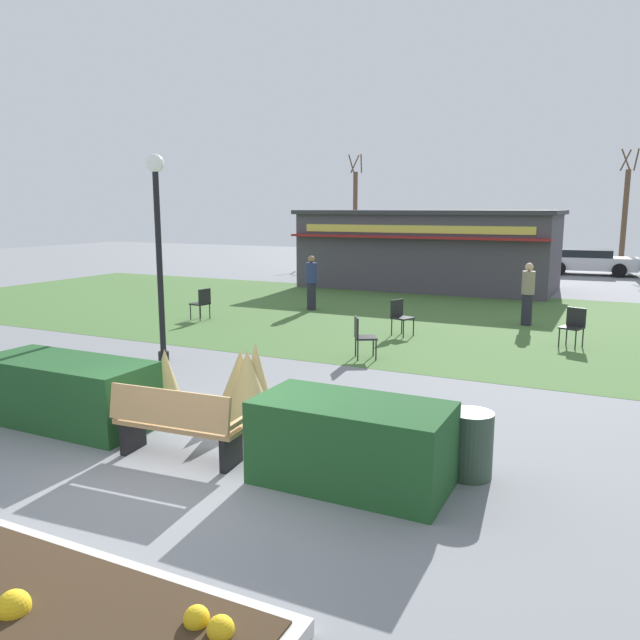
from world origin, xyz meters
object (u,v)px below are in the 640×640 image
trash_bin (470,445)px  food_kiosk (429,249)px  cafe_chair_center (362,334)px  parked_car_center_slot (588,261)px  person_standing (528,294)px  parked_car_west_slot (472,257)px  lamppost_mid (158,233)px  tree_center_bg (355,213)px  cafe_chair_west (574,324)px  person_strolling (311,282)px  cafe_chair_north (400,314)px  cafe_chair_east (202,301)px  tree_left_bg (625,216)px  park_bench (176,424)px

trash_bin → food_kiosk: (-5.55, 17.41, 1.14)m
cafe_chair_center → parked_car_center_slot: size_ratio=0.21×
person_standing → parked_car_west_slot: size_ratio=0.39×
lamppost_mid → tree_center_bg: tree_center_bg is taller
cafe_chair_west → person_strolling: 8.01m
trash_bin → tree_center_bg: bearing=115.1°
cafe_chair_north → parked_car_center_slot: (3.40, 17.87, 0.12)m
trash_bin → parked_car_center_slot: 25.43m
trash_bin → person_standing: bearing=94.3°
cafe_chair_center → cafe_chair_east: bearing=158.1°
food_kiosk → cafe_chair_north: food_kiosk is taller
lamppost_mid → tree_center_bg: 27.90m
tree_center_bg → cafe_chair_west: bearing=-56.3°
person_strolling → parked_car_center_slot: size_ratio=0.39×
trash_bin → cafe_chair_west: size_ratio=0.89×
cafe_chair_center → cafe_chair_north: bearing=91.4°
food_kiosk → tree_left_bg: bearing=62.3°
lamppost_mid → trash_bin: (6.96, -2.89, -2.23)m
trash_bin → parked_car_center_slot: size_ratio=0.18×
parked_car_center_slot → tree_left_bg: bearing=74.8°
food_kiosk → tree_center_bg: 15.13m
trash_bin → cafe_chair_east: size_ratio=0.89×
lamppost_mid → person_standing: size_ratio=2.47×
trash_bin → parked_car_west_slot: bearing=102.4°
trash_bin → cafe_chair_center: 5.91m
parked_car_west_slot → lamppost_mid: bearing=-93.5°
park_bench → parked_car_west_slot: parked_car_west_slot is taller
person_standing → parked_car_center_slot: bearing=159.2°
food_kiosk → parked_car_center_slot: bearing=55.4°
person_standing → parked_car_west_slot: person_standing is taller
lamppost_mid → tree_left_bg: size_ratio=0.67×
cafe_chair_north → parked_car_west_slot: bearing=96.9°
cafe_chair_west → cafe_chair_east: size_ratio=1.00×
cafe_chair_north → parked_car_center_slot: size_ratio=0.21×
park_bench → tree_center_bg: bearing=108.9°
person_standing → parked_car_west_slot: (-4.81, 15.08, -0.22)m
food_kiosk → cafe_chair_north: (2.13, -9.85, -1.01)m
trash_bin → parked_car_west_slot: parked_car_west_slot is taller
parked_car_center_slot → cafe_chair_north: bearing=-100.8°
trash_bin → person_strolling: (-7.17, 10.13, 0.47)m
tree_center_bg → person_strolling: bearing=-70.9°
trash_bin → person_strolling: 12.42m
cafe_chair_west → cafe_chair_east: (-9.73, -0.85, 0.00)m
lamppost_mid → food_kiosk: lamppost_mid is taller
food_kiosk → cafe_chair_north: 10.13m
park_bench → cafe_chair_center: 5.99m
cafe_chair_west → parked_car_west_slot: bearing=109.5°
cafe_chair_east → person_standing: person_standing is taller
food_kiosk → person_strolling: food_kiosk is taller
park_bench → cafe_chair_west: park_bench is taller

